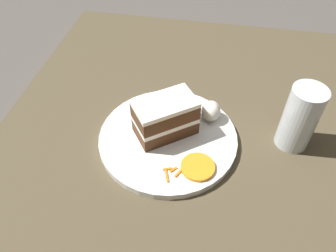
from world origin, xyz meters
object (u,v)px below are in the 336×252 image
at_px(orange_garnish, 198,167).
at_px(drinking_glass, 298,122).
at_px(cream_dollop, 211,111).
at_px(cake_slice, 165,118).
at_px(plate, 168,138).

bearing_deg(orange_garnish, drinking_glass, 121.96).
distance_m(cream_dollop, drinking_glass, 0.17).
relative_size(cake_slice, drinking_glass, 0.99).
bearing_deg(cream_dollop, drinking_glass, 82.43).
distance_m(plate, orange_garnish, 0.10).
xyz_separation_m(cake_slice, cream_dollop, (-0.06, 0.09, -0.02)).
bearing_deg(cream_dollop, plate, -50.81).
bearing_deg(cake_slice, cream_dollop, 86.58).
height_order(cake_slice, drinking_glass, drinking_glass).
bearing_deg(cake_slice, plate, 4.18).
distance_m(cake_slice, cream_dollop, 0.11).
xyz_separation_m(cake_slice, orange_garnish, (0.08, 0.08, -0.04)).
xyz_separation_m(orange_garnish, drinking_glass, (-0.11, 0.18, 0.04)).
bearing_deg(plate, cake_slice, -139.80).
height_order(plate, orange_garnish, orange_garnish).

